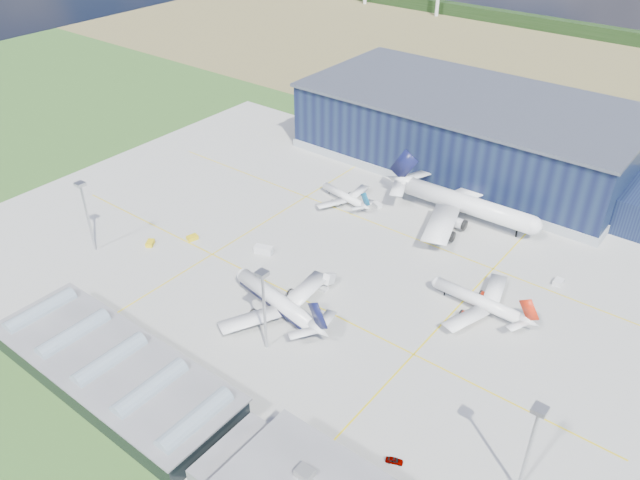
{
  "coord_description": "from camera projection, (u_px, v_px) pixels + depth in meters",
  "views": [
    {
      "loc": [
        90.46,
        -112.0,
        106.2
      ],
      "look_at": [
        -2.03,
        6.93,
        7.7
      ],
      "focal_mm": 35.0,
      "sensor_mm": 36.0,
      "label": 1
    }
  ],
  "objects": [
    {
      "name": "farmland",
      "position": [
        574.0,
        77.0,
        323.95
      ],
      "size": [
        600.0,
        220.0,
        0.01
      ],
      "primitive_type": "cube",
      "color": "olive",
      "rests_on": "ground"
    },
    {
      "name": "light_mast_east",
      "position": [
        532.0,
        437.0,
        111.79
      ],
      "size": [
        2.6,
        2.6,
        23.0
      ],
      "color": "#AEAFB5",
      "rests_on": "ground"
    },
    {
      "name": "car_a",
      "position": [
        394.0,
        460.0,
        125.13
      ],
      "size": [
        3.86,
        2.75,
        1.22
      ],
      "primitive_type": "imported",
      "rotation": [
        0.0,
        0.0,
        1.98
      ],
      "color": "#99999E",
      "rests_on": "ground"
    },
    {
      "name": "airliner_regional",
      "position": [
        344.0,
        192.0,
        211.88
      ],
      "size": [
        28.19,
        27.78,
        7.83
      ],
      "primitive_type": null,
      "rotation": [
        0.0,
        0.0,
        2.94
      ],
      "color": "white",
      "rests_on": "ground"
    },
    {
      "name": "airliner_navy",
      "position": [
        276.0,
        293.0,
        161.9
      ],
      "size": [
        42.56,
        41.91,
        12.01
      ],
      "primitive_type": null,
      "rotation": [
        0.0,
        0.0,
        2.97
      ],
      "color": "white",
      "rests_on": "ground"
    },
    {
      "name": "light_mast_center",
      "position": [
        264.0,
        298.0,
        145.19
      ],
      "size": [
        2.6,
        2.6,
        23.0
      ],
      "color": "#AEAFB5",
      "rests_on": "ground"
    },
    {
      "name": "hangar",
      "position": [
        474.0,
        134.0,
        233.43
      ],
      "size": [
        145.0,
        62.0,
        26.1
      ],
      "color": "#0F1533",
      "rests_on": "ground"
    },
    {
      "name": "gse_cart_a",
      "position": [
        558.0,
        282.0,
        174.67
      ],
      "size": [
        2.24,
        3.33,
        1.43
      ],
      "primitive_type": "cube",
      "rotation": [
        0.0,
        0.0,
        -0.01
      ],
      "color": "silver",
      "rests_on": "ground"
    },
    {
      "name": "gse_tug_a",
      "position": [
        150.0,
        243.0,
        191.29
      ],
      "size": [
        3.58,
        3.93,
        1.4
      ],
      "primitive_type": "cube",
      "rotation": [
        0.0,
        0.0,
        0.59
      ],
      "color": "gold",
      "rests_on": "ground"
    },
    {
      "name": "ground",
      "position": [
        311.0,
        275.0,
        178.59
      ],
      "size": [
        600.0,
        600.0,
        0.0
      ],
      "primitive_type": "plane",
      "color": "#2C5720",
      "rests_on": "ground"
    },
    {
      "name": "light_mast_west",
      "position": [
        85.0,
        206.0,
        181.16
      ],
      "size": [
        2.6,
        2.6,
        23.0
      ],
      "color": "#AEAFB5",
      "rests_on": "ground"
    },
    {
      "name": "airliner_red",
      "position": [
        479.0,
        295.0,
        162.84
      ],
      "size": [
        31.92,
        31.28,
        10.09
      ],
      "primitive_type": null,
      "rotation": [
        0.0,
        0.0,
        3.11
      ],
      "color": "white",
      "rests_on": "ground"
    },
    {
      "name": "glass_concourse",
      "position": [
        122.0,
        377.0,
        140.24
      ],
      "size": [
        78.0,
        23.0,
        8.6
      ],
      "color": "black",
      "rests_on": "ground"
    },
    {
      "name": "treeline",
      "position": [
        621.0,
        36.0,
        374.62
      ],
      "size": [
        600.0,
        8.0,
        8.0
      ],
      "primitive_type": "cube",
      "color": "black",
      "rests_on": "ground"
    },
    {
      "name": "airliner_widebody",
      "position": [
        469.0,
        196.0,
        199.26
      ],
      "size": [
        56.29,
        55.12,
        18.02
      ],
      "primitive_type": null,
      "rotation": [
        0.0,
        0.0,
        0.02
      ],
      "color": "white",
      "rests_on": "ground"
    },
    {
      "name": "car_b",
      "position": [
        139.0,
        340.0,
        154.9
      ],
      "size": [
        3.93,
        1.55,
        1.27
      ],
      "primitive_type": "imported",
      "rotation": [
        0.0,
        0.0,
        1.52
      ],
      "color": "#99999E",
      "rests_on": "ground"
    },
    {
      "name": "gse_tug_b",
      "position": [
        192.0,
        238.0,
        193.87
      ],
      "size": [
        2.97,
        3.74,
        1.42
      ],
      "primitive_type": "cube",
      "rotation": [
        0.0,
        0.0,
        -0.26
      ],
      "color": "gold",
      "rests_on": "ground"
    },
    {
      "name": "apron",
      "position": [
        332.0,
        259.0,
        185.18
      ],
      "size": [
        220.0,
        160.0,
        0.08
      ],
      "color": "#9FA09B",
      "rests_on": "ground"
    },
    {
      "name": "gse_cart_b",
      "position": [
        377.0,
        205.0,
        211.03
      ],
      "size": [
        3.67,
        3.03,
        1.37
      ],
      "primitive_type": "cube",
      "rotation": [
        0.0,
        0.0,
        1.23
      ],
      "color": "silver",
      "rests_on": "ground"
    },
    {
      "name": "airstair",
      "position": [
        329.0,
        281.0,
        173.58
      ],
      "size": [
        3.04,
        5.23,
        3.14
      ],
      "primitive_type": "cube",
      "rotation": [
        0.0,
        0.0,
        0.23
      ],
      "color": "silver",
      "rests_on": "ground"
    },
    {
      "name": "gse_van_a",
      "position": [
        264.0,
        250.0,
        187.36
      ],
      "size": [
        5.99,
        4.06,
        2.4
      ],
      "primitive_type": "cube",
      "rotation": [
        0.0,
        0.0,
        1.9
      ],
      "color": "silver",
      "rests_on": "ground"
    }
  ]
}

